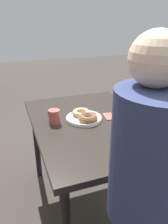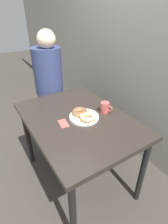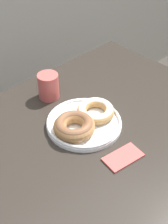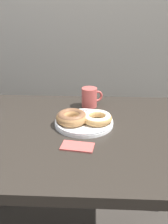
# 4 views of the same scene
# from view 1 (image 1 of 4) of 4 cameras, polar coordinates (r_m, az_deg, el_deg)

# --- Properties ---
(ground_plane) EXTENTS (14.00, 14.00, 0.00)m
(ground_plane) POSITION_cam_1_polar(r_m,az_deg,el_deg) (2.10, 8.91, -20.56)
(ground_plane) COLOR #38332D
(dining_table) EXTENTS (1.14, 0.81, 0.77)m
(dining_table) POSITION_cam_1_polar(r_m,az_deg,el_deg) (1.59, 2.02, -5.07)
(dining_table) COLOR #28231E
(dining_table) RESTS_ON ground_plane
(donut_plate) EXTENTS (0.29, 0.26, 0.06)m
(donut_plate) POSITION_cam_1_polar(r_m,az_deg,el_deg) (1.56, 0.15, -1.15)
(donut_plate) COLOR white
(donut_plate) RESTS_ON dining_table
(coffee_mug) EXTENTS (0.11, 0.08, 0.10)m
(coffee_mug) POSITION_cam_1_polar(r_m,az_deg,el_deg) (1.51, -7.83, -1.15)
(coffee_mug) COLOR #B74C47
(coffee_mug) RESTS_ON dining_table
(person_figure) EXTENTS (0.35, 0.32, 1.42)m
(person_figure) POSITION_cam_1_polar(r_m,az_deg,el_deg) (0.99, 16.64, -22.21)
(person_figure) COLOR black
(person_figure) RESTS_ON ground_plane
(napkin) EXTENTS (0.13, 0.08, 0.01)m
(napkin) POSITION_cam_1_polar(r_m,az_deg,el_deg) (1.62, 6.49, -1.14)
(napkin) COLOR #BC4C47
(napkin) RESTS_ON dining_table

